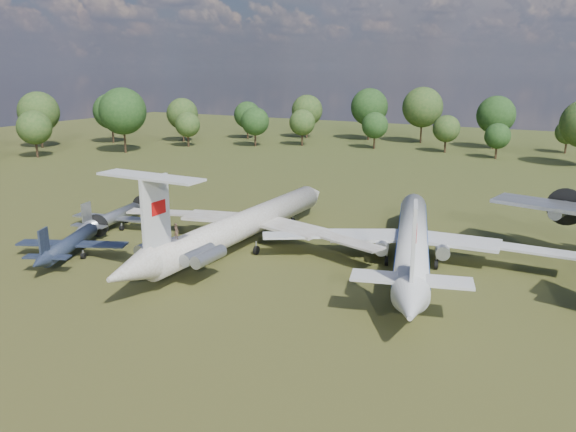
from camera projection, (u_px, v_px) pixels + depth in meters
The scene contains 6 objects.
ground at pixel (257, 244), 66.84m from camera, with size 300.00×300.00×0.00m, color #254316.
il62_airliner at pixel (245, 229), 65.32m from camera, with size 34.04×44.25×4.34m, color silver, non-canonical shape.
tu104_jet at pixel (412, 245), 59.54m from camera, with size 32.39×43.19×4.32m, color silver, non-canonical shape.
small_prop_west at pixel (70, 247), 61.89m from camera, with size 12.19×16.62×2.44m, color black, non-canonical shape.
small_prop_northwest at pixel (113, 220), 72.86m from camera, with size 11.71×15.97×2.34m, color #A8ACB0, non-canonical shape.
person_on_il62 at pixel (176, 231), 54.26m from camera, with size 0.57×0.37×1.55m, color #8D6347.
Camera 1 is at (33.93, -54.06, 20.47)m, focal length 35.00 mm.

